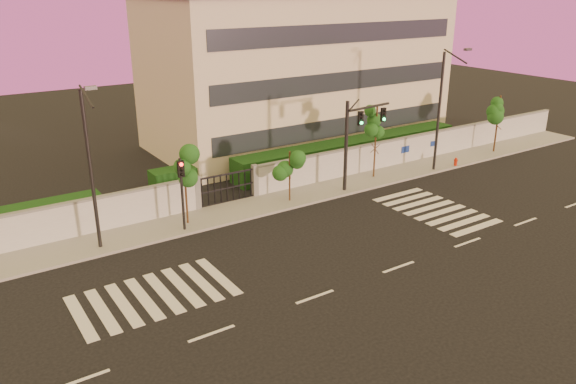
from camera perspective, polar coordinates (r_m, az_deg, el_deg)
name	(u,v)px	position (r m, az deg, el deg)	size (l,w,h in m)	color
ground	(398,267)	(27.88, 11.16, -7.50)	(120.00, 120.00, 0.00)	black
sidewalk	(281,200)	(35.32, -0.71, -0.86)	(60.00, 3.00, 0.15)	gray
perimeter_wall	(270,179)	(36.22, -1.87, 1.36)	(60.00, 0.36, 2.20)	#ADB0B4
hedge_row	(262,169)	(39.05, -2.65, 2.37)	(41.00, 4.25, 1.80)	black
institutional_building	(297,70)	(47.95, 0.90, 12.31)	(24.40, 12.40, 12.25)	beige
road_markings	(326,246)	(29.45, 3.83, -5.54)	(57.00, 7.62, 0.02)	silver
street_tree_c	(185,168)	(31.28, -10.47, 2.37)	(1.43, 1.14, 4.59)	#382314
street_tree_d	(290,165)	(34.39, 0.18, 2.76)	(1.30, 1.04, 3.34)	#382314
street_tree_e	(376,126)	(39.00, 8.97, 6.65)	(1.43, 1.14, 5.15)	#382314
street_tree_f	(499,111)	(47.81, 20.63, 7.71)	(1.61, 1.28, 4.69)	#382314
traffic_signal_main	(356,134)	(36.50, 6.90, 5.86)	(3.81, 0.60, 6.03)	black
traffic_signal_secondary	(182,186)	(30.62, -10.74, 0.58)	(0.33, 0.33, 4.22)	black
streetlight_west	(91,163)	(28.89, -19.40, 2.76)	(0.52, 2.08, 8.67)	black
streetlight_east	(442,106)	(41.16, 15.33, 8.40)	(0.53, 2.15, 8.96)	black
fire_hydrant	(456,163)	(43.69, 16.66, 2.89)	(0.29, 0.29, 0.77)	#B6220C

